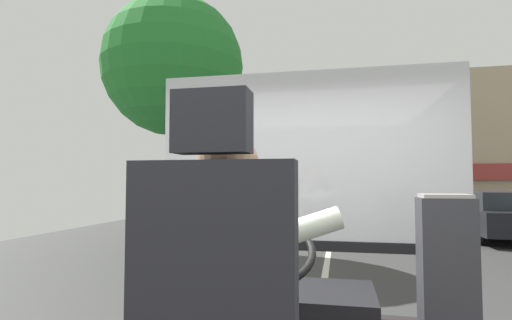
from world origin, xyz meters
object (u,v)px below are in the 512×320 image
(fare_box, at_px, (447,284))
(parked_car_black, at_px, (495,214))
(steering_console, at_px, (279,319))
(bus_driver, at_px, (233,281))

(fare_box, bearing_deg, parked_car_black, 69.62)
(parked_car_black, bearing_deg, steering_console, -114.69)
(bus_driver, bearing_deg, fare_box, 47.73)
(steering_console, height_order, fare_box, fare_box)
(bus_driver, xyz_separation_m, fare_box, (0.92, 1.01, -0.21))
(steering_console, height_order, parked_car_black, steering_console)
(bus_driver, relative_size, parked_car_black, 0.17)
(bus_driver, distance_m, parked_car_black, 12.45)
(parked_car_black, bearing_deg, fare_box, -110.38)
(fare_box, height_order, parked_car_black, fare_box)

